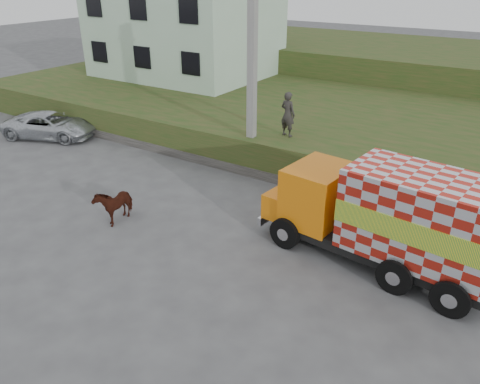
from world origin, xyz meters
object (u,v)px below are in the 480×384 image
Objects in this scene: utility_pole at (252,73)px; suv at (50,125)px; cargo_truck at (390,217)px; cow at (114,203)px; pedestrian at (288,114)px.

suv is at bearing -170.25° from utility_pole.
cargo_truck is 17.59m from suv.
cargo_truck is 4.78× the size of cow.
utility_pole is 4.40× the size of pedestrian.
suv reaches higher than cow.
pedestrian is (-5.65, 4.68, 0.86)m from cargo_truck.
cow is at bearing 78.82° from pedestrian.
suv is 2.48× the size of pedestrian.
cargo_truck reaches higher than suv.
cow is at bearing -136.78° from suv.
suv is 12.24m from pedestrian.
utility_pole is 2.22m from pedestrian.
pedestrian is at bearing 59.91° from cow.
suv is at bearing -179.77° from cargo_truck.
pedestrian is (11.80, 2.71, 1.78)m from suv.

